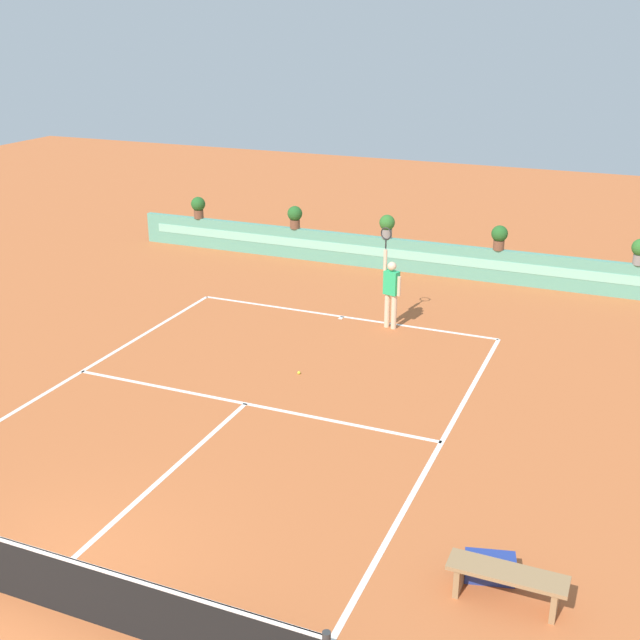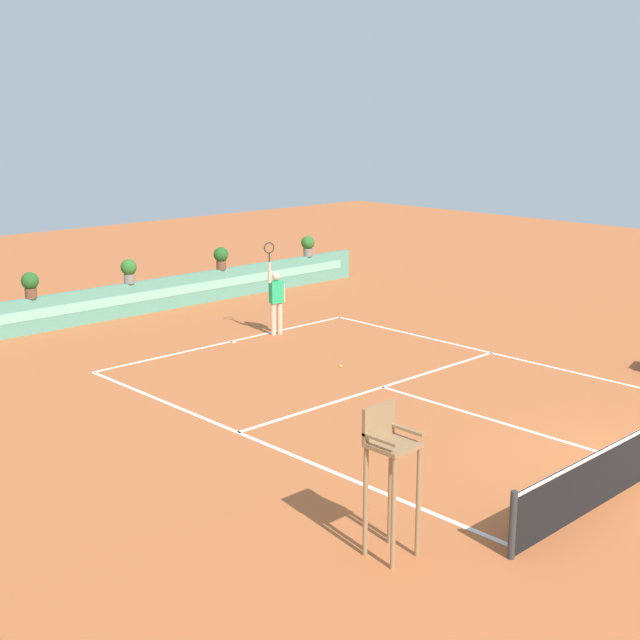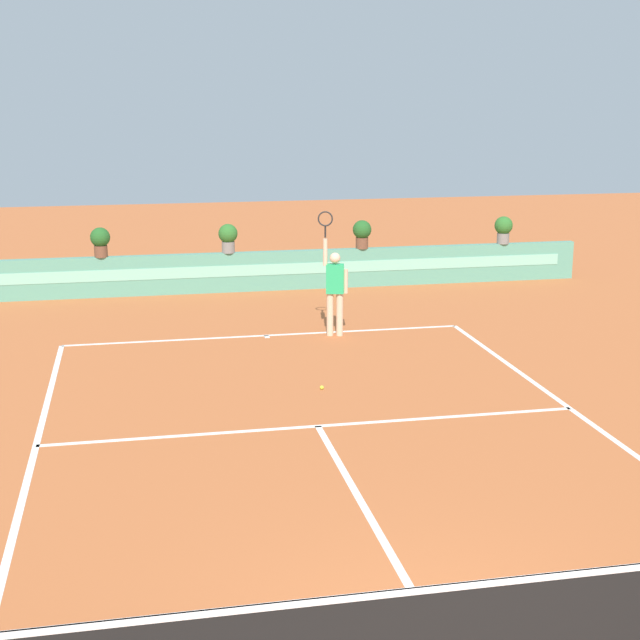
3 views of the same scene
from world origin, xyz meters
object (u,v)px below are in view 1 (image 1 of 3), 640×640
potted_plant_left (295,216)px  tennis_ball_near_baseline (299,373)px  gear_bag (490,567)px  potted_plant_far_left (198,206)px  tennis_player (391,288)px  potted_plant_far_right (640,250)px  potted_plant_right (499,236)px  bench_courtside (507,579)px  potted_plant_centre (387,225)px

potted_plant_left → tennis_ball_near_baseline: bearing=-65.1°
gear_bag → potted_plant_far_left: (-12.69, 13.49, 1.23)m
tennis_player → potted_plant_far_left: bearing=150.4°
potted_plant_far_left → potted_plant_left: (3.58, 0.00, 0.00)m
potted_plant_far_right → potted_plant_right: same height
potted_plant_left → gear_bag: bearing=-56.0°
potted_plant_left → potted_plant_far_left: bearing=180.0°
tennis_player → bench_courtside: bearing=-63.2°
bench_courtside → potted_plant_centre: 15.30m
potted_plant_right → tennis_ball_near_baseline: bearing=-108.3°
tennis_player → potted_plant_left: bearing=135.2°
gear_bag → potted_plant_left: size_ratio=0.97×
tennis_player → potted_plant_right: 5.09m
tennis_player → potted_plant_far_right: tennis_player is taller
gear_bag → bench_courtside: bearing=-54.3°
potted_plant_right → potted_plant_centre: same height
tennis_player → potted_plant_far_right: bearing=40.3°
bench_courtside → tennis_player: size_ratio=0.62×
potted_plant_left → potted_plant_right: size_ratio=1.00×
potted_plant_far_right → potted_plant_left: bearing=180.0°
tennis_ball_near_baseline → potted_plant_far_left: size_ratio=0.09×
potted_plant_far_right → potted_plant_far_left: (-13.99, 0.00, 0.00)m
potted_plant_far_right → gear_bag: bearing=-95.5°
potted_plant_left → bench_courtside: bearing=-55.9°
tennis_ball_near_baseline → potted_plant_right: 8.80m
potted_plant_left → potted_plant_right: (6.55, 0.00, 0.00)m
gear_bag → potted_plant_far_right: 13.61m
potted_plant_right → potted_plant_centre: bearing=180.0°
tennis_player → tennis_ball_near_baseline: tennis_player is taller
gear_bag → potted_plant_right: potted_plant_right is taller
potted_plant_centre → potted_plant_left: bearing=180.0°
gear_bag → tennis_ball_near_baseline: 7.46m
potted_plant_right → gear_bag: bearing=-79.3°
gear_bag → potted_plant_right: size_ratio=0.97×
bench_courtside → potted_plant_right: (-2.86, 13.91, 1.04)m
potted_plant_far_left → potted_plant_right: size_ratio=1.00×
potted_plant_right → potted_plant_far_right: bearing=0.0°
bench_courtside → potted_plant_right: 14.23m
bench_courtside → gear_bag: (-0.30, 0.41, -0.20)m
potted_plant_far_right → potted_plant_right: (-3.86, 0.00, 0.00)m
gear_bag → tennis_player: size_ratio=0.27×
tennis_player → tennis_ball_near_baseline: size_ratio=38.01×
tennis_player → potted_plant_centre: bearing=109.5°
bench_courtside → potted_plant_far_right: potted_plant_far_right is taller
tennis_ball_near_baseline → potted_plant_far_left: potted_plant_far_left is taller
gear_bag → potted_plant_left: (-9.11, 13.49, 1.23)m
gear_bag → potted_plant_far_left: size_ratio=0.97×
tennis_ball_near_baseline → potted_plant_left: bearing=114.9°
bench_courtside → tennis_player: (-4.61, 9.14, 0.67)m
potted_plant_far_left → potted_plant_centre: 6.69m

